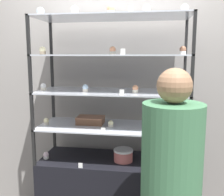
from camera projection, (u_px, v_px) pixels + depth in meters
back_wall at (118, 93)px, 2.70m from camera, size 8.00×0.05×2.60m
display_riser_lower at (112, 128)px, 2.36m from camera, size 1.31×0.50×0.32m
display_riser_middle at (112, 93)px, 2.31m from camera, size 1.31×0.50×0.32m
display_riser_upper at (112, 57)px, 2.26m from camera, size 1.31×0.50×0.32m
display_riser_top at (112, 19)px, 2.21m from camera, size 1.31×0.50×0.32m
layer_cake_centerpiece at (123, 155)px, 2.36m from camera, size 0.18×0.18×0.11m
sheet_cake_frosted at (90, 120)px, 2.42m from camera, size 0.25×0.17×0.07m
cupcake_0 at (46, 155)px, 2.41m from camera, size 0.05×0.05×0.06m
cupcake_1 at (180, 163)px, 2.25m from camera, size 0.05×0.05×0.06m
price_tag_0 at (80, 165)px, 2.21m from camera, size 0.04×0.00×0.04m
cupcake_2 at (46, 121)px, 2.40m from camera, size 0.05×0.05×0.06m
cupcake_3 at (111, 124)px, 2.31m from camera, size 0.05×0.05×0.06m
cupcake_4 at (180, 128)px, 2.19m from camera, size 0.05×0.05×0.06m
price_tag_1 at (103, 130)px, 2.13m from camera, size 0.04×0.00×0.04m
cupcake_5 at (43, 87)px, 2.32m from camera, size 0.05×0.05×0.07m
cupcake_6 at (85, 88)px, 2.23m from camera, size 0.05×0.05×0.07m
cupcake_7 at (135, 89)px, 2.17m from camera, size 0.05×0.05×0.07m
cupcake_8 at (183, 90)px, 2.09m from camera, size 0.05×0.05×0.07m
price_tag_2 at (122, 92)px, 2.06m from camera, size 0.04×0.00×0.04m
cupcake_9 at (43, 51)px, 2.24m from camera, size 0.05×0.05×0.07m
cupcake_10 at (113, 51)px, 2.21m from camera, size 0.05×0.05×0.07m
cupcake_11 at (183, 50)px, 2.11m from camera, size 0.05×0.05×0.07m
price_tag_3 at (123, 51)px, 2.01m from camera, size 0.04×0.00×0.04m
cupcake_12 at (40, 12)px, 2.18m from camera, size 0.06×0.06×0.07m
cupcake_13 at (75, 10)px, 2.11m from camera, size 0.06×0.06×0.07m
cupcake_14 at (111, 10)px, 2.07m from camera, size 0.06×0.06×0.07m
cupcake_15 at (147, 10)px, 2.07m from camera, size 0.06×0.06×0.07m
cupcake_16 at (185, 9)px, 2.04m from camera, size 0.06×0.06×0.07m
price_tag_4 at (131, 8)px, 1.95m from camera, size 0.04×0.00×0.04m
customer_figure at (171, 187)px, 1.65m from camera, size 0.38×0.38×1.61m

